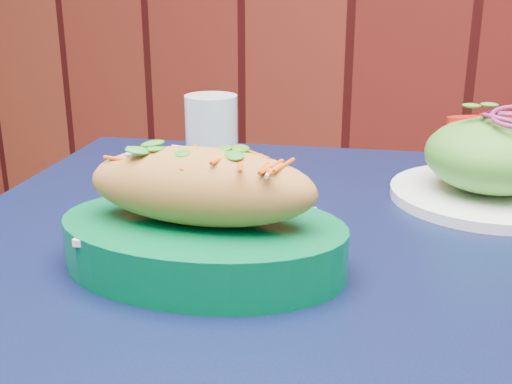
% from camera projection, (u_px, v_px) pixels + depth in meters
% --- Properties ---
extents(cafe_table, '(0.95, 0.95, 0.75)m').
position_uv_depth(cafe_table, '(327.00, 338.00, 0.62)').
color(cafe_table, black).
rests_on(cafe_table, ground).
extents(banh_mi_basket, '(0.28, 0.20, 0.12)m').
position_uv_depth(banh_mi_basket, '(202.00, 221.00, 0.56)').
color(banh_mi_basket, '#005B2E').
rests_on(banh_mi_basket, cafe_table).
extents(salad_plate, '(0.22, 0.22, 0.11)m').
position_uv_depth(salad_plate, '(492.00, 163.00, 0.73)').
color(salad_plate, white).
rests_on(salad_plate, cafe_table).
extents(water_glass, '(0.07, 0.07, 0.11)m').
position_uv_depth(water_glass, '(212.00, 137.00, 0.81)').
color(water_glass, silver).
rests_on(water_glass, cafe_table).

